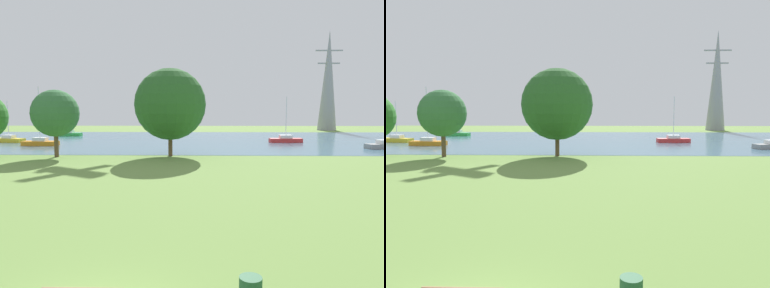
% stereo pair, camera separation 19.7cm
% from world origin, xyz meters
% --- Properties ---
extents(ground_plane, '(160.00, 160.00, 0.00)m').
position_xyz_m(ground_plane, '(0.00, 22.00, 0.00)').
color(ground_plane, olive).
extents(water_surface, '(140.00, 40.00, 0.02)m').
position_xyz_m(water_surface, '(0.00, 50.00, 0.01)').
color(water_surface, slate).
rests_on(water_surface, ground).
extents(sailboat_yellow, '(5.01, 2.53, 6.18)m').
position_xyz_m(sailboat_yellow, '(-26.37, 44.75, 0.45)').
color(sailboat_yellow, yellow).
rests_on(sailboat_yellow, water_surface).
extents(sailboat_red, '(4.88, 1.78, 6.83)m').
position_xyz_m(sailboat_red, '(15.31, 45.64, 0.46)').
color(sailboat_red, red).
rests_on(sailboat_red, water_surface).
extents(sailboat_green, '(4.88, 1.76, 5.99)m').
position_xyz_m(sailboat_green, '(-22.21, 57.76, 0.45)').
color(sailboat_green, green).
rests_on(sailboat_green, water_surface).
extents(sailboat_orange, '(4.86, 1.69, 8.00)m').
position_xyz_m(sailboat_orange, '(-19.39, 40.04, 0.48)').
color(sailboat_orange, orange).
rests_on(sailboat_orange, water_surface).
extents(tree_east_near, '(4.82, 4.82, 6.92)m').
position_xyz_m(tree_east_near, '(-12.36, 28.51, 4.50)').
color(tree_east_near, brown).
rests_on(tree_east_near, ground).
extents(tree_mid_shore, '(7.48, 7.48, 9.18)m').
position_xyz_m(tree_mid_shore, '(-0.65, 29.61, 5.43)').
color(tree_mid_shore, brown).
rests_on(tree_mid_shore, ground).
extents(electricity_pylon, '(6.40, 4.40, 23.74)m').
position_xyz_m(electricity_pylon, '(33.10, 78.64, 11.88)').
color(electricity_pylon, gray).
rests_on(electricity_pylon, ground).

